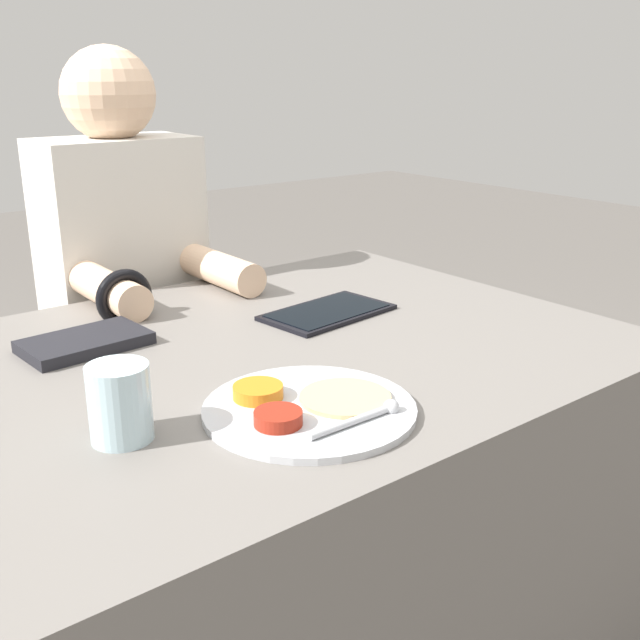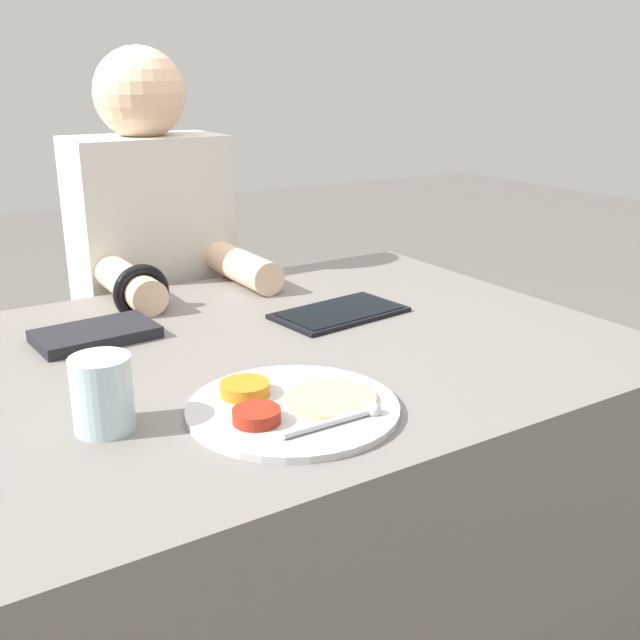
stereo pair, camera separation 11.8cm
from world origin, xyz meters
name	(u,v)px [view 1 (the left image)]	position (x,y,z in m)	size (l,w,h in m)	color
dining_table	(274,545)	(0.00, 0.00, 0.39)	(1.16, 0.88, 0.77)	slate
thali_tray	(308,407)	(-0.10, -0.24, 0.78)	(0.29, 0.29, 0.03)	#B7BABF
red_notebook	(85,343)	(-0.24, 0.18, 0.78)	(0.20, 0.13, 0.02)	silver
tablet_device	(328,312)	(0.18, 0.07, 0.78)	(0.26, 0.16, 0.01)	black
person_diner	(131,345)	(0.01, 0.58, 0.61)	(0.35, 0.45, 1.26)	black
drinking_glass	(120,403)	(-0.33, -0.16, 0.82)	(0.08, 0.08, 0.10)	silver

